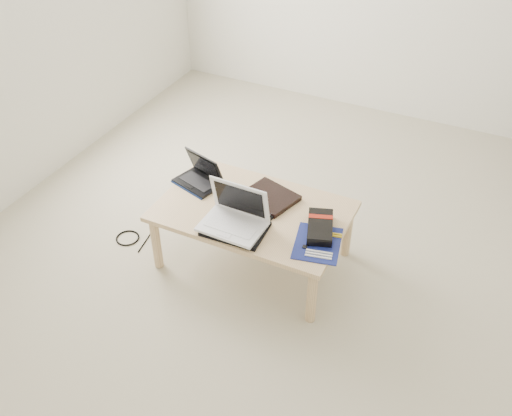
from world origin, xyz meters
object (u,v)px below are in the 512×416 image
at_px(white_laptop, 235,217).
at_px(gpu_box, 320,227).
at_px(netbook, 200,177).
at_px(coffee_table, 253,216).

distance_m(white_laptop, gpu_box, 0.48).
bearing_deg(gpu_box, netbook, 172.01).
xyz_separation_m(netbook, white_laptop, (0.39, -0.29, 0.03)).
distance_m(netbook, white_laptop, 0.49).
relative_size(coffee_table, white_laptop, 3.12).
xyz_separation_m(coffee_table, gpu_box, (0.42, -0.02, 0.08)).
relative_size(white_laptop, gpu_box, 1.17).
relative_size(netbook, gpu_box, 1.07).
bearing_deg(white_laptop, gpu_box, 21.02).
height_order(netbook, gpu_box, netbook).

